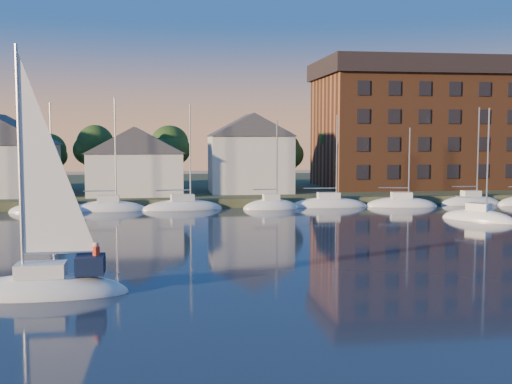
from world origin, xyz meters
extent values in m
plane|color=black|center=(0.00, 0.00, 0.00)|extent=(260.00, 260.00, 0.00)
cube|color=#394126|center=(0.00, 75.00, 0.00)|extent=(160.00, 50.00, 2.00)
cube|color=brown|center=(0.00, 52.00, 0.00)|extent=(120.00, 3.00, 1.00)
cube|color=white|center=(-6.00, 57.00, 3.50)|extent=(11.00, 8.00, 5.00)
cube|color=white|center=(8.00, 59.00, 4.50)|extent=(10.00, 8.00, 7.00)
cube|color=brown|center=(34.00, 65.00, 8.50)|extent=(30.00, 16.00, 15.00)
cube|color=black|center=(34.00, 65.00, 17.20)|extent=(31.00, 17.00, 2.40)
cylinder|color=#39251A|center=(-18.00, 63.00, 2.75)|extent=(0.50, 0.50, 3.50)
sphere|color=#1E3C16|center=(-18.00, 63.00, 7.20)|extent=(5.40, 5.40, 5.40)
cylinder|color=#39251A|center=(-10.00, 63.00, 2.75)|extent=(0.50, 0.50, 3.50)
sphere|color=#1E3C16|center=(-10.00, 63.00, 7.20)|extent=(5.40, 5.40, 5.40)
cylinder|color=#39251A|center=(-2.00, 63.00, 2.75)|extent=(0.50, 0.50, 3.50)
sphere|color=#1E3C16|center=(-2.00, 63.00, 7.20)|extent=(5.40, 5.40, 5.40)
cylinder|color=#39251A|center=(6.00, 63.00, 2.75)|extent=(0.50, 0.50, 3.50)
sphere|color=#1E3C16|center=(6.00, 63.00, 7.20)|extent=(5.40, 5.40, 5.40)
cylinder|color=#39251A|center=(14.00, 63.00, 2.75)|extent=(0.50, 0.50, 3.50)
sphere|color=#1E3C16|center=(14.00, 63.00, 7.20)|extent=(5.40, 5.40, 5.40)
cylinder|color=#39251A|center=(22.00, 63.00, 2.75)|extent=(0.50, 0.50, 3.50)
sphere|color=#1E3C16|center=(22.00, 63.00, 7.20)|extent=(5.40, 5.40, 5.40)
cylinder|color=#39251A|center=(30.00, 63.00, 2.75)|extent=(0.50, 0.50, 3.50)
sphere|color=#1E3C16|center=(30.00, 63.00, 7.20)|extent=(5.40, 5.40, 5.40)
cylinder|color=#39251A|center=(38.00, 63.00, 2.75)|extent=(0.50, 0.50, 3.50)
sphere|color=#1E3C16|center=(38.00, 63.00, 7.20)|extent=(5.40, 5.40, 5.40)
ellipsoid|color=white|center=(-16.00, 49.00, 0.00)|extent=(7.50, 2.40, 2.20)
cube|color=white|center=(-16.00, 49.00, 1.30)|extent=(2.10, 1.32, 0.70)
cylinder|color=#A5A8AD|center=(-15.25, 49.00, 5.95)|extent=(0.16, 0.16, 10.00)
cylinder|color=#A5A8AD|center=(-16.82, 49.00, 2.15)|extent=(3.15, 0.12, 0.12)
ellipsoid|color=white|center=(-8.00, 49.00, 0.00)|extent=(7.50, 2.40, 2.20)
cube|color=white|center=(-8.00, 49.00, 1.30)|extent=(2.10, 1.32, 0.70)
cylinder|color=#A5A8AD|center=(-7.25, 49.00, 5.95)|extent=(0.16, 0.16, 10.00)
cylinder|color=#A5A8AD|center=(-8.82, 49.00, 2.15)|extent=(3.15, 0.12, 0.12)
ellipsoid|color=white|center=(0.00, 49.00, 0.00)|extent=(7.50, 2.40, 2.20)
cube|color=white|center=(0.00, 49.00, 1.30)|extent=(2.10, 1.32, 0.70)
cylinder|color=#A5A8AD|center=(0.75, 49.00, 5.95)|extent=(0.16, 0.16, 10.00)
cylinder|color=#A5A8AD|center=(-0.82, 49.00, 2.15)|extent=(3.15, 0.12, 0.12)
ellipsoid|color=white|center=(8.00, 49.00, 0.00)|extent=(7.50, 2.40, 2.20)
cube|color=white|center=(8.00, 49.00, 1.30)|extent=(2.10, 1.32, 0.70)
cylinder|color=#A5A8AD|center=(8.75, 49.00, 5.95)|extent=(0.16, 0.16, 10.00)
cylinder|color=#A5A8AD|center=(7.17, 49.00, 2.15)|extent=(3.15, 0.12, 0.12)
ellipsoid|color=white|center=(16.00, 49.00, 0.00)|extent=(7.50, 2.40, 2.20)
cube|color=white|center=(16.00, 49.00, 1.30)|extent=(2.10, 1.32, 0.70)
cylinder|color=#A5A8AD|center=(16.75, 49.00, 5.95)|extent=(0.16, 0.16, 10.00)
cylinder|color=#A5A8AD|center=(15.18, 49.00, 2.15)|extent=(3.15, 0.12, 0.12)
ellipsoid|color=white|center=(24.00, 49.00, 0.00)|extent=(7.50, 2.40, 2.20)
cube|color=white|center=(24.00, 49.00, 1.30)|extent=(2.10, 1.32, 0.70)
cylinder|color=#A5A8AD|center=(24.75, 49.00, 5.95)|extent=(0.16, 0.16, 10.00)
cylinder|color=#A5A8AD|center=(23.18, 49.00, 2.15)|extent=(3.15, 0.12, 0.12)
ellipsoid|color=white|center=(32.00, 49.00, 0.00)|extent=(7.50, 2.40, 2.20)
cube|color=white|center=(32.00, 49.00, 1.30)|extent=(2.10, 1.32, 0.70)
cylinder|color=#A5A8AD|center=(32.75, 49.00, 5.95)|extent=(0.16, 0.16, 10.00)
cylinder|color=#A5A8AD|center=(31.18, 49.00, 2.15)|extent=(3.15, 0.12, 0.12)
ellipsoid|color=white|center=(-8.85, 12.05, 0.00)|extent=(8.64, 2.92, 2.20)
cube|color=white|center=(-8.85, 12.05, 1.30)|extent=(2.43, 1.57, 0.70)
cylinder|color=#A5A8AD|center=(-9.70, 12.03, 6.68)|extent=(0.16, 0.16, 11.46)
cylinder|color=#A5A8AD|center=(-7.90, 12.06, 2.15)|extent=(3.61, 0.18, 0.12)
cube|color=black|center=(-6.44, 12.09, 1.50)|extent=(1.43, 1.69, 0.90)
ellipsoid|color=white|center=(26.84, 36.07, 0.00)|extent=(6.46, 7.38, 2.20)
cube|color=white|center=(26.84, 36.07, 1.30)|extent=(2.35, 2.48, 0.70)
cylinder|color=#A5A8AD|center=(27.29, 35.48, 5.78)|extent=(0.16, 0.16, 9.65)
cylinder|color=#A5A8AD|center=(26.35, 36.71, 2.15)|extent=(1.97, 2.54, 0.12)
camera|label=1|loc=(-2.70, -20.69, 7.93)|focal=45.00mm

